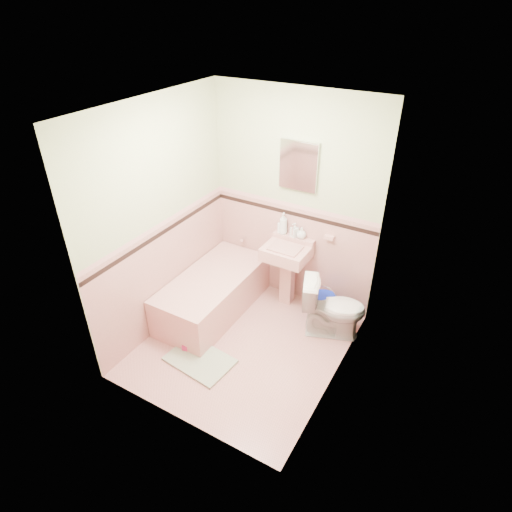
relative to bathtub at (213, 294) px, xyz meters
The scene contains 32 objects.
floor 0.75m from the bathtub, 27.65° to the right, with size 2.20×2.20×0.00m, color #D18E89.
ceiling 2.38m from the bathtub, 27.65° to the right, with size 2.20×2.20×0.00m, color white.
wall_back 1.43m from the bathtub, 50.71° to the left, with size 2.50×2.50×0.00m, color beige.
wall_front 1.87m from the bathtub, 66.22° to the right, with size 2.50×2.50×0.00m, color beige.
wall_left 1.14m from the bathtub, 138.27° to the right, with size 2.50×2.50×0.00m, color beige.
wall_right 1.95m from the bathtub, 11.45° to the right, with size 2.50×2.50×0.00m, color beige.
wainscot_back 1.05m from the bathtub, 50.27° to the left, with size 2.00×2.00×0.00m, color #D3938E.
wainscot_front 1.60m from the bathtub, 66.05° to the right, with size 2.00×2.00×0.00m, color #D3938E.
wainscot_left 0.61m from the bathtub, 137.33° to the right, with size 2.20×2.20×0.00m, color #D3938E.
wainscot_right 1.69m from the bathtub, 11.53° to the right, with size 2.20×2.20×0.00m, color #D3938E.
accent_back 1.33m from the bathtub, 50.04° to the left, with size 2.00×2.00×0.00m, color black.
accent_front 1.79m from the bathtub, 65.95° to the right, with size 2.00×2.00×0.00m, color black.
accent_left 1.02m from the bathtub, 136.85° to the right, with size 2.20×2.20×0.00m, color black.
accent_right 1.87m from the bathtub, 11.57° to the right, with size 2.20×2.20×0.00m, color black.
cap_back 1.40m from the bathtub, 50.04° to the left, with size 2.00×2.00×0.00m, color #D19393.
cap_front 1.84m from the bathtub, 65.95° to the right, with size 2.00×2.00×0.00m, color #D19393.
cap_left 1.11m from the bathtub, 136.85° to the right, with size 2.20×2.20×0.00m, color #D19393.
cap_right 1.92m from the bathtub, 11.57° to the right, with size 2.20×2.20×0.00m, color #D19393.
bathtub is the anchor object (origin of this frame).
tub_faucet 0.83m from the bathtub, 90.00° to the left, with size 0.04×0.04×0.12m, color silver.
sink 0.88m from the bathtub, 37.93° to the left, with size 0.51×0.48×0.80m, color tan, non-canonical shape.
sink_faucet 1.20m from the bathtub, 44.58° to the left, with size 0.02×0.02×0.10m, color silver.
medicine_cabinet 1.78m from the bathtub, 47.42° to the left, with size 0.43×0.04×0.54m, color white.
soap_dish 1.51m from the bathtub, 33.57° to the left, with size 0.11×0.06×0.04m, color tan.
soap_bottle_left 1.17m from the bathtub, 52.79° to the left, with size 0.10×0.10×0.26m, color #B2B2B2.
soap_bottle_mid 1.22m from the bathtub, 46.05° to the left, with size 0.08×0.08×0.17m, color #B2B2B2.
soap_bottle_right 1.26m from the bathtub, 42.52° to the left, with size 0.11×0.11×0.14m, color #B2B2B2.
tube 1.10m from the bathtub, 55.56° to the left, with size 0.04×0.04×0.12m, color white.
toilet 1.41m from the bathtub, 13.27° to the left, with size 0.39×0.68×0.69m, color white.
bucket 1.30m from the bathtub, 24.47° to the left, with size 0.29×0.29×0.29m, color #1128BE, non-canonical shape.
bath_mat 0.88m from the bathtub, 65.36° to the right, with size 0.67×0.45×0.03m, color #9FAB8E.
shoe 0.75m from the bathtub, 75.13° to the right, with size 0.16×0.08×0.07m, color #BF1E59.
Camera 1 is at (1.83, -2.93, 3.29)m, focal length 30.14 mm.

